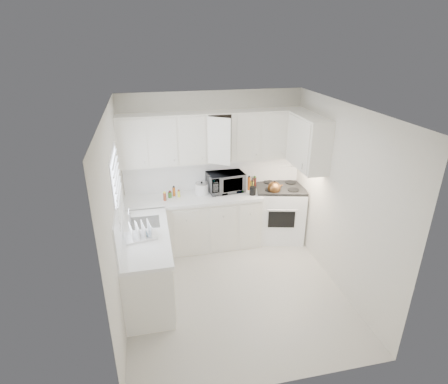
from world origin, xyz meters
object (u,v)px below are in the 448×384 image
object	(u,v)px
microwave	(225,180)
rice_cooker	(202,188)
stove	(279,205)
tea_kettle	(274,187)
utensil_crock	(253,185)
dish_rack	(140,230)

from	to	relation	value
microwave	rice_cooker	size ratio (longest dim) A/B	2.68
stove	tea_kettle	bearing A→B (deg)	-124.58
microwave	utensil_crock	distance (m)	0.48
utensil_crock	dish_rack	size ratio (longest dim) A/B	0.85
microwave	utensil_crock	world-z (taller)	microwave
stove	microwave	bearing A→B (deg)	-173.36
tea_kettle	dish_rack	world-z (taller)	tea_kettle
tea_kettle	dish_rack	bearing A→B (deg)	-138.69
tea_kettle	dish_rack	xyz separation A→B (m)	(-2.20, -0.99, -0.01)
microwave	rice_cooker	xyz separation A→B (m)	(-0.41, -0.04, -0.09)
dish_rack	rice_cooker	bearing A→B (deg)	39.75
microwave	dish_rack	distance (m)	1.92
stove	utensil_crock	xyz separation A→B (m)	(-0.55, -0.14, 0.48)
tea_kettle	dish_rack	distance (m)	2.42
tea_kettle	rice_cooker	xyz separation A→B (m)	(-1.19, 0.24, -0.00)
stove	rice_cooker	size ratio (longest dim) A/B	5.75
utensil_crock	dish_rack	bearing A→B (deg)	-151.09
rice_cooker	utensil_crock	bearing A→B (deg)	-29.39
stove	microwave	world-z (taller)	microwave
stove	dish_rack	xyz separation A→B (m)	(-2.38, -1.15, 0.42)
microwave	rice_cooker	distance (m)	0.42
utensil_crock	dish_rack	world-z (taller)	utensil_crock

